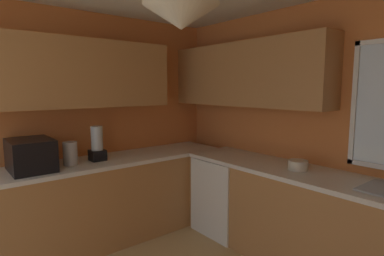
% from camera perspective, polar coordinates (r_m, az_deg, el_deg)
% --- Properties ---
extents(room_shell, '(4.02, 3.59, 2.53)m').
position_cam_1_polar(room_shell, '(2.43, 1.70, 8.64)').
color(room_shell, '#D17238').
rests_on(room_shell, ground_plane).
extents(counter_run_left, '(0.65, 3.20, 0.90)m').
position_cam_1_polar(counter_run_left, '(3.50, -18.66, -13.12)').
color(counter_run_left, '#AD7542').
rests_on(counter_run_left, ground_plane).
extents(counter_run_back, '(3.11, 0.65, 0.90)m').
position_cam_1_polar(counter_run_back, '(3.07, 23.65, -16.38)').
color(counter_run_back, '#AD7542').
rests_on(counter_run_back, ground_plane).
extents(dishwasher, '(0.60, 0.60, 0.85)m').
position_cam_1_polar(dishwasher, '(3.70, 6.49, -12.03)').
color(dishwasher, white).
rests_on(dishwasher, ground_plane).
extents(microwave, '(0.48, 0.36, 0.29)m').
position_cam_1_polar(microwave, '(3.22, -27.47, -4.39)').
color(microwave, black).
rests_on(microwave, counter_run_left).
extents(kettle, '(0.14, 0.14, 0.23)m').
position_cam_1_polar(kettle, '(3.29, -21.42, -4.36)').
color(kettle, '#B7B7BC').
rests_on(kettle, counter_run_left).
extents(bowl, '(0.18, 0.18, 0.09)m').
position_cam_1_polar(bowl, '(3.06, 18.85, -6.45)').
color(bowl, beige).
rests_on(bowl, counter_run_back).
extents(blender_appliance, '(0.15, 0.15, 0.36)m').
position_cam_1_polar(blender_appliance, '(3.39, -17.00, -3.03)').
color(blender_appliance, black).
rests_on(blender_appliance, counter_run_left).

